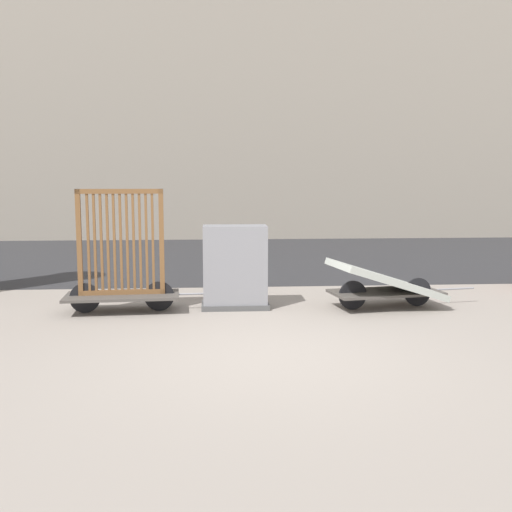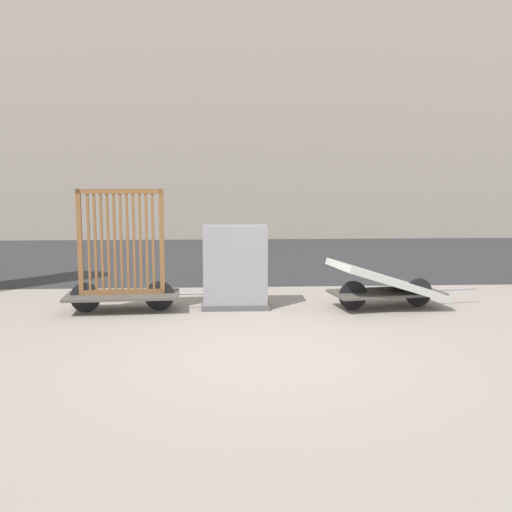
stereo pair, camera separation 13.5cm
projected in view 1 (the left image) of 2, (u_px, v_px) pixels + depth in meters
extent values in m
plane|color=gray|center=(271.00, 355.00, 6.73)|extent=(60.00, 60.00, 0.00)
cube|color=#2D2D30|center=(239.00, 256.00, 15.44)|extent=(56.00, 8.95, 0.01)
cube|color=#9E9384|center=(231.00, 97.00, 21.23)|extent=(48.00, 4.00, 9.76)
cube|color=#4C4742|center=(122.00, 296.00, 8.91)|extent=(1.72, 0.87, 0.04)
cylinder|color=black|center=(159.00, 296.00, 8.99)|extent=(0.45, 0.06, 0.44)
cylinder|color=black|center=(85.00, 298.00, 8.84)|extent=(0.45, 0.06, 0.44)
cylinder|color=gray|center=(202.00, 294.00, 9.07)|extent=(0.70, 0.08, 0.03)
cube|color=brown|center=(122.00, 292.00, 8.91)|extent=(1.26, 0.15, 0.07)
cube|color=brown|center=(119.00, 191.00, 8.72)|extent=(1.26, 0.15, 0.07)
cube|color=brown|center=(79.00, 243.00, 8.73)|extent=(0.07, 0.07, 1.56)
cube|color=brown|center=(162.00, 242.00, 8.89)|extent=(0.07, 0.07, 1.56)
cube|color=brown|center=(88.00, 243.00, 8.75)|extent=(0.04, 0.05, 1.49)
cube|color=brown|center=(95.00, 243.00, 8.76)|extent=(0.04, 0.05, 1.49)
cube|color=brown|center=(101.00, 242.00, 8.78)|extent=(0.04, 0.05, 1.49)
cube|color=brown|center=(108.00, 242.00, 8.79)|extent=(0.04, 0.05, 1.49)
cube|color=brown|center=(114.00, 242.00, 8.80)|extent=(0.04, 0.05, 1.49)
cube|color=brown|center=(121.00, 242.00, 8.81)|extent=(0.04, 0.05, 1.49)
cube|color=brown|center=(127.00, 242.00, 8.83)|extent=(0.04, 0.05, 1.49)
cube|color=brown|center=(134.00, 242.00, 8.84)|extent=(0.04, 0.05, 1.49)
cube|color=brown|center=(140.00, 242.00, 8.85)|extent=(0.04, 0.05, 1.49)
cube|color=brown|center=(147.00, 242.00, 8.86)|extent=(0.04, 0.05, 1.49)
cube|color=brown|center=(153.00, 242.00, 8.88)|extent=(0.04, 0.05, 1.49)
cube|color=#4C4742|center=(386.00, 292.00, 9.19)|extent=(1.78, 1.05, 0.04)
cylinder|color=black|center=(418.00, 292.00, 9.32)|extent=(0.44, 0.11, 0.44)
cylinder|color=black|center=(353.00, 295.00, 9.06)|extent=(0.44, 0.11, 0.44)
cylinder|color=gray|center=(454.00, 289.00, 9.47)|extent=(0.69, 0.15, 0.03)
cube|color=#B2B7AD|center=(386.00, 279.00, 9.16)|extent=(1.79, 1.29, 0.61)
cube|color=#4C4C4C|center=(235.00, 305.00, 9.22)|extent=(1.03, 0.56, 0.08)
cube|color=gray|center=(235.00, 267.00, 9.14)|extent=(0.97, 0.50, 1.27)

